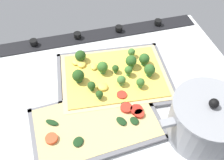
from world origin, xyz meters
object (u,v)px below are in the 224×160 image
baking_tray_front (114,78)px  veggie_pizza_back (98,122)px  broccoli_pizza (113,74)px  cooking_pot (205,120)px  baking_tray_back (96,124)px

baking_tray_front → veggie_pizza_back: 17.94cm
broccoli_pizza → veggie_pizza_back: broccoli_pizza is taller
broccoli_pizza → veggie_pizza_back: bearing=61.4°
baking_tray_front → veggie_pizza_back: veggie_pizza_back is taller
veggie_pizza_back → cooking_pot: size_ratio=1.33×
broccoli_pizza → cooking_pot: (-17.95, 25.76, 4.27)cm
veggie_pizza_back → cooking_pot: 28.86cm
baking_tray_back → veggie_pizza_back: bearing=-171.9°
broccoli_pizza → veggie_pizza_back: 18.26cm
baking_tray_back → veggie_pizza_back: (-0.55, -0.08, 0.68)cm
baking_tray_front → broccoli_pizza: bearing=-80.6°
baking_tray_front → broccoli_pizza: (0.06, -0.38, 1.64)cm
baking_tray_front → broccoli_pizza: broccoli_pizza is taller
baking_tray_back → cooking_pot: bearing=160.5°
baking_tray_back → broccoli_pizza: bearing=-119.9°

